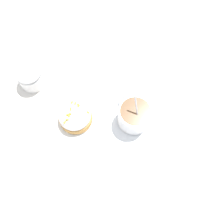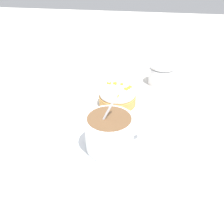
# 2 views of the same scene
# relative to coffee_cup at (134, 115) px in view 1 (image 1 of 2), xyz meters

# --- Properties ---
(ground_plane) EXTENTS (3.00, 3.00, 0.00)m
(ground_plane) POSITION_rel_coffee_cup_xyz_m (0.08, 0.00, -0.04)
(ground_plane) COLOR silver
(paper_napkin) EXTENTS (0.32, 0.32, 0.00)m
(paper_napkin) POSITION_rel_coffee_cup_xyz_m (0.08, 0.00, -0.04)
(paper_napkin) COLOR white
(paper_napkin) RESTS_ON ground_plane
(coffee_cup) EXTENTS (0.09, 0.10, 0.12)m
(coffee_cup) POSITION_rel_coffee_cup_xyz_m (0.00, 0.00, 0.00)
(coffee_cup) COLOR white
(coffee_cup) RESTS_ON paper_napkin
(frosted_pastry) EXTENTS (0.09, 0.09, 0.05)m
(frosted_pastry) POSITION_rel_coffee_cup_xyz_m (0.15, 0.02, -0.01)
(frosted_pastry) COLOR #D19347
(frosted_pastry) RESTS_ON paper_napkin
(sugar_bowl) EXTENTS (0.07, 0.07, 0.07)m
(sugar_bowl) POSITION_rel_coffee_cup_xyz_m (0.30, -0.09, -0.00)
(sugar_bowl) COLOR white
(sugar_bowl) RESTS_ON ground_plane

